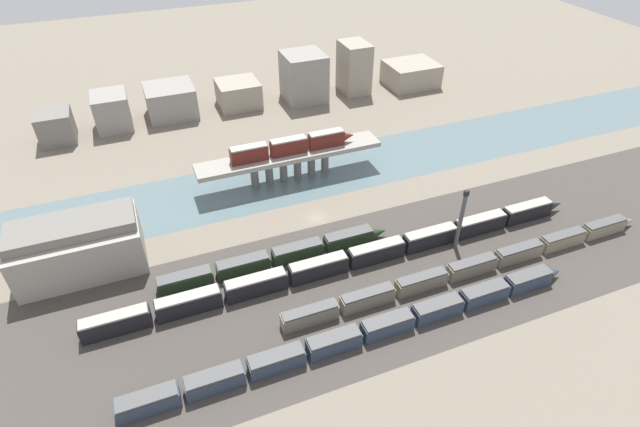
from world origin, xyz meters
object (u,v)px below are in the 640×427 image
train_yard_mid (477,265)px  train_yard_far (354,259)px  warehouse_building (78,246)px  signal_tower (461,220)px  train_yard_outer (278,257)px  train_yard_near (367,332)px  train_on_bridge (292,145)px

train_yard_mid → train_yard_far: 25.83m
train_yard_far → warehouse_building: bearing=158.8°
train_yard_far → signal_tower: bearing=-6.3°
train_yard_outer → warehouse_building: 41.24m
train_yard_near → train_yard_mid: bearing=14.3°
warehouse_building → signal_tower: size_ratio=1.65×
train_yard_mid → train_yard_outer: bearing=154.9°
train_yard_far → train_on_bridge: bearing=90.9°
train_yard_mid → warehouse_building: (-76.68, 31.73, 4.07)m
train_on_bridge → signal_tower: (24.48, -40.14, -2.39)m
warehouse_building → train_yard_far: bearing=-21.2°
train_yard_mid → signal_tower: 10.22m
train_yard_mid → warehouse_building: 83.09m
train_yard_outer → train_yard_far: bearing=-24.6°
train_on_bridge → train_yard_mid: bearing=-63.8°
train_on_bridge → train_yard_mid: train_on_bridge is taller
train_yard_near → train_yard_far: size_ratio=0.80×
train_on_bridge → train_yard_far: train_on_bridge is taller
train_on_bridge → train_yard_outer: bearing=-114.7°
train_yard_mid → train_yard_outer: size_ratio=1.70×
train_yard_outer → signal_tower: bearing=-13.7°
train_yard_mid → train_yard_far: bearing=154.6°
signal_tower → train_yard_outer: bearing=166.3°
train_yard_far → train_yard_outer: size_ratio=2.15×
train_yard_near → train_yard_outer: train_yard_outer is taller
train_yard_far → train_yard_outer: train_yard_far is taller
train_yard_far → signal_tower: signal_tower is taller
train_yard_near → train_yard_far: bearing=72.9°
train_yard_mid → warehouse_building: warehouse_building is taller
train_yard_near → warehouse_building: bearing=140.6°
warehouse_building → signal_tower: (77.24, -23.33, 1.73)m
train_yard_near → warehouse_building: warehouse_building is taller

